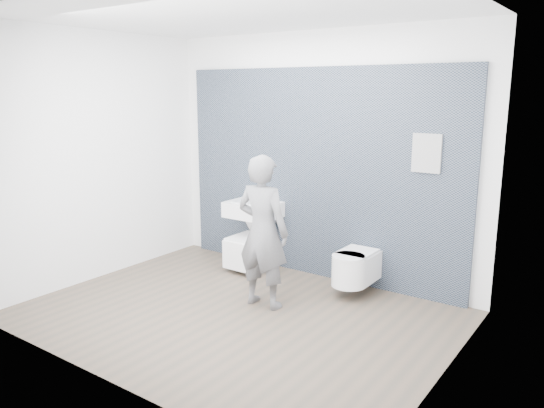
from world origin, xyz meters
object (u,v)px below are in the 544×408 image
Objects in this scene: toilet_rounded at (354,268)px; visitor at (263,232)px; washbasin at (253,209)px; toilet_square at (251,249)px.

toilet_rounded is 0.40× the size of visitor.
washbasin is 0.49m from toilet_square.
washbasin is 0.40× the size of visitor.
visitor is at bearing -45.97° from toilet_square.
visitor reaches higher than toilet_rounded.
visitor reaches higher than washbasin.
toilet_square is at bearing -90.00° from washbasin.
toilet_rounded is at bearing -0.94° from toilet_square.
washbasin reaches higher than toilet_rounded.
toilet_square is at bearing 179.06° from toilet_rounded.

